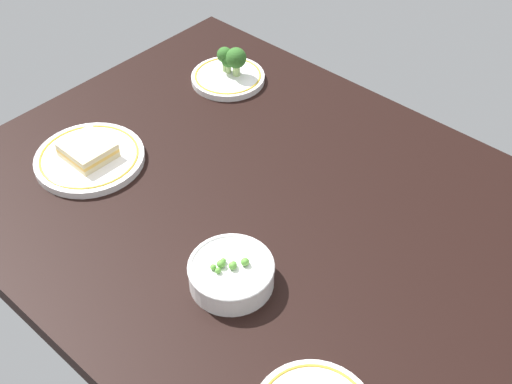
{
  "coord_description": "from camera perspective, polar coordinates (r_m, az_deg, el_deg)",
  "views": [
    {
      "loc": [
        -61.66,
        68.37,
        93.25
      ],
      "look_at": [
        0.0,
        0.0,
        6.0
      ],
      "focal_mm": 45.91,
      "sensor_mm": 36.0,
      "label": 1
    }
  ],
  "objects": [
    {
      "name": "plate_sandwich",
      "position": [
        1.4,
        -14.32,
        3.02
      ],
      "size": [
        22.71,
        22.71,
        4.77
      ],
      "color": "white",
      "rests_on": "dining_table"
    },
    {
      "name": "bowl_peas",
      "position": [
        1.12,
        -2.16,
        -7.07
      ],
      "size": [
        14.91,
        14.91,
        5.75
      ],
      "color": "white",
      "rests_on": "dining_table"
    },
    {
      "name": "plate_broccoli",
      "position": [
        1.6,
        -2.37,
        10.38
      ],
      "size": [
        17.67,
        17.67,
        8.77
      ],
      "color": "white",
      "rests_on": "dining_table"
    },
    {
      "name": "dining_table",
      "position": [
        1.3,
        -0.0,
        -1.28
      ],
      "size": [
        116.17,
        91.82,
        4.0
      ],
      "primitive_type": "cube",
      "color": "black",
      "rests_on": "ground"
    }
  ]
}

